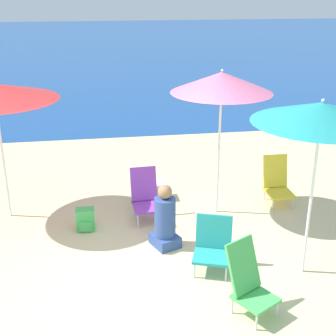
# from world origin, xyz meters

# --- Properties ---
(ground_plane) EXTENTS (60.00, 60.00, 0.00)m
(ground_plane) POSITION_xyz_m (0.00, 0.00, 0.00)
(ground_plane) COLOR beige
(sea_water) EXTENTS (60.00, 40.00, 0.01)m
(sea_water) POSITION_xyz_m (0.00, 26.05, 0.00)
(sea_water) COLOR #19478C
(sea_water) RESTS_ON ground
(beach_umbrella_pink) EXTENTS (1.52, 1.52, 2.30)m
(beach_umbrella_pink) POSITION_xyz_m (1.49, 1.83, 2.10)
(beach_umbrella_pink) COLOR white
(beach_umbrella_pink) RESTS_ON ground
(beach_umbrella_teal) EXTENTS (1.59, 1.59, 2.26)m
(beach_umbrella_teal) POSITION_xyz_m (2.15, -0.00, 2.09)
(beach_umbrella_teal) COLOR white
(beach_umbrella_teal) RESTS_ON ground
(beach_chair_purple) EXTENTS (0.44, 0.59, 0.80)m
(beach_chair_purple) POSITION_xyz_m (0.33, 1.81, 0.39)
(beach_chair_purple) COLOR silver
(beach_chair_purple) RESTS_ON ground
(beach_chair_green) EXTENTS (0.61, 0.66, 0.83)m
(beach_chair_green) POSITION_xyz_m (1.20, -0.62, 0.40)
(beach_chair_green) COLOR silver
(beach_chair_green) RESTS_ON ground
(beach_chair_yellow) EXTENTS (0.41, 0.56, 0.77)m
(beach_chair_yellow) POSITION_xyz_m (2.59, 2.07, 0.35)
(beach_chair_yellow) COLOR silver
(beach_chair_yellow) RESTS_ON ground
(beach_chair_teal) EXTENTS (0.59, 0.60, 0.69)m
(beach_chair_teal) POSITION_xyz_m (1.03, 0.28, 0.34)
(beach_chair_teal) COLOR silver
(beach_chair_teal) RESTS_ON ground
(person_seated_near) EXTENTS (0.45, 0.48, 0.93)m
(person_seated_near) POSITION_xyz_m (0.50, 0.92, 0.39)
(person_seated_near) COLOR #334C8C
(person_seated_near) RESTS_ON ground
(backpack_green) EXTENTS (0.27, 0.22, 0.34)m
(backpack_green) POSITION_xyz_m (-0.60, 1.55, 0.17)
(backpack_green) COLOR #47B756
(backpack_green) RESTS_ON ground
(cooler_box) EXTENTS (0.52, 0.31, 0.30)m
(cooler_box) POSITION_xyz_m (0.49, 2.50, 0.15)
(cooler_box) COLOR #338C59
(cooler_box) RESTS_ON ground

